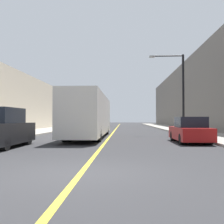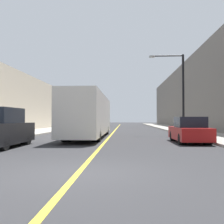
% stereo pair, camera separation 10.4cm
% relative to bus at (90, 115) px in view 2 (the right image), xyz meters
% --- Properties ---
extents(ground_plane, '(200.00, 200.00, 0.00)m').
position_rel_bus_xyz_m(ground_plane, '(1.48, -13.27, -1.72)').
color(ground_plane, '#2D2D30').
extents(sidewalk_left, '(3.90, 72.00, 0.14)m').
position_rel_bus_xyz_m(sidewalk_left, '(-6.61, 16.73, -1.65)').
color(sidewalk_left, '#9E998E').
rests_on(sidewalk_left, ground).
extents(sidewalk_right, '(3.90, 72.00, 0.14)m').
position_rel_bus_xyz_m(sidewalk_right, '(9.57, 16.73, -1.65)').
color(sidewalk_right, '#9E998E').
rests_on(sidewalk_right, ground).
extents(building_row_left, '(4.00, 72.00, 6.62)m').
position_rel_bus_xyz_m(building_row_left, '(-10.56, 16.73, 1.59)').
color(building_row_left, beige).
rests_on(building_row_left, ground).
extents(building_row_right, '(4.00, 72.00, 9.91)m').
position_rel_bus_xyz_m(building_row_right, '(13.52, 16.73, 3.23)').
color(building_row_right, '#66605B').
rests_on(building_row_right, ground).
extents(road_center_line, '(0.16, 72.00, 0.01)m').
position_rel_bus_xyz_m(road_center_line, '(1.48, 16.73, -1.72)').
color(road_center_line, gold).
rests_on(road_center_line, ground).
extents(bus, '(2.41, 12.57, 3.20)m').
position_rel_bus_xyz_m(bus, '(0.00, 0.00, 0.00)').
color(bus, silver).
rests_on(bus, ground).
extents(parked_suv_left, '(1.86, 4.50, 1.98)m').
position_rel_bus_xyz_m(parked_suv_left, '(-3.49, -7.29, -0.81)').
color(parked_suv_left, black).
rests_on(parked_suv_left, ground).
extents(car_right_near, '(1.78, 4.27, 1.55)m').
position_rel_bus_xyz_m(car_right_near, '(6.59, -4.15, -1.02)').
color(car_right_near, maroon).
rests_on(car_right_near, ground).
extents(street_lamp_right, '(3.11, 0.24, 7.05)m').
position_rel_bus_xyz_m(street_lamp_right, '(7.61, 3.45, 2.54)').
color(street_lamp_right, black).
rests_on(street_lamp_right, sidewalk_right).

